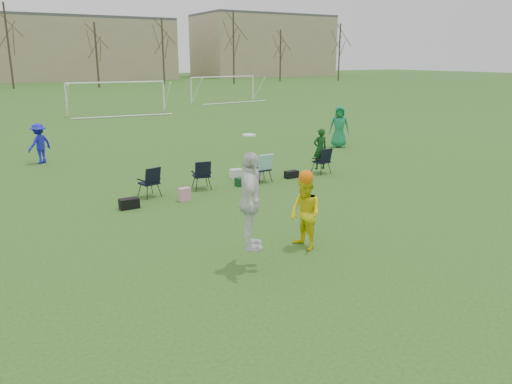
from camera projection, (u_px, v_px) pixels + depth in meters
ground at (355, 285)px, 9.58m from camera, size 260.00×260.00×0.00m
fielder_blue at (39, 144)px, 20.39m from camera, size 1.22×1.10×1.64m
fielder_green_far at (339, 127)px, 24.08m from camera, size 1.15×1.09×1.98m
center_contest at (275, 206)px, 10.51m from camera, size 2.43×1.42×2.78m
sideline_setup at (251, 168)px, 17.25m from camera, size 8.19×2.16×1.69m
goal_mid at (116, 89)px, 37.77m from camera, size 7.40×0.63×2.46m
goal_right at (223, 82)px, 48.57m from camera, size 7.35×1.14×2.46m
tree_line at (12, 51)px, 66.80m from camera, size 110.28×3.28×11.40m
building_row at (38, 47)px, 91.57m from camera, size 126.00×16.00×13.00m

